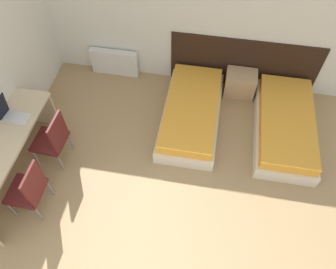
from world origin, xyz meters
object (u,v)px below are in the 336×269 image
object	(u,v)px
bed_near_window	(191,113)
chair_near_laptop	(53,139)
bed_near_door	(285,125)
chair_near_notebook	(29,189)
laptop	(11,114)
nightstand	(240,84)

from	to	relation	value
bed_near_window	chair_near_laptop	distance (m)	2.15
chair_near_laptop	bed_near_door	bearing A→B (deg)	19.98
chair_near_notebook	laptop	size ratio (longest dim) A/B	2.50
bed_near_door	laptop	xyz separation A→B (m)	(-3.85, -0.98, 0.64)
nightstand	laptop	size ratio (longest dim) A/B	1.36
bed_near_door	nightstand	xyz separation A→B (m)	(-0.74, 0.75, 0.05)
laptop	bed_near_door	bearing A→B (deg)	19.31
bed_near_window	nightstand	size ratio (longest dim) A/B	3.66
bed_near_door	laptop	world-z (taller)	laptop
bed_near_door	chair_near_notebook	size ratio (longest dim) A/B	1.99
chair_near_laptop	chair_near_notebook	size ratio (longest dim) A/B	1.00
nightstand	chair_near_laptop	world-z (taller)	chair_near_laptop
bed_near_window	nightstand	world-z (taller)	nightstand
bed_near_door	nightstand	distance (m)	1.06
nightstand	chair_near_notebook	bearing A→B (deg)	-134.45
bed_near_window	chair_near_laptop	size ratio (longest dim) A/B	1.99
bed_near_window	chair_near_notebook	world-z (taller)	chair_near_notebook
bed_near_window	nightstand	bearing A→B (deg)	45.48
chair_near_notebook	laptop	xyz separation A→B (m)	(-0.53, 0.89, 0.32)
bed_near_door	laptop	distance (m)	4.02
chair_near_notebook	nightstand	bearing A→B (deg)	45.96
chair_near_notebook	bed_near_door	bearing A→B (deg)	29.87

